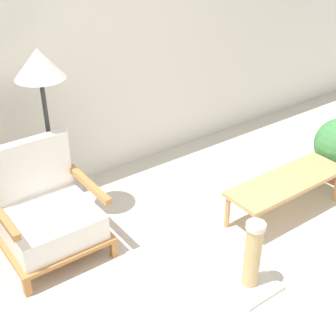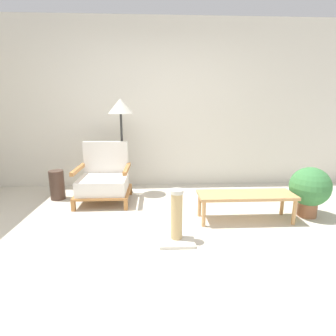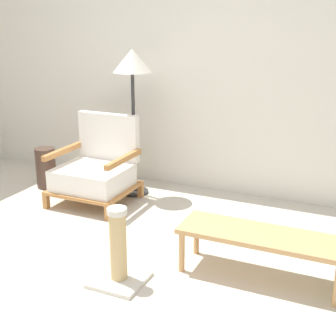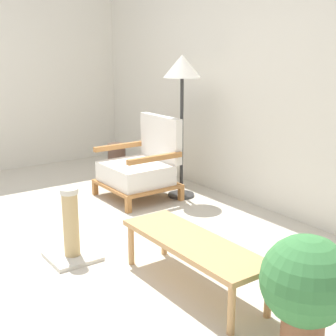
# 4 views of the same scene
# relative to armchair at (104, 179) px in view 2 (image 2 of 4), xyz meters

# --- Properties ---
(ground_plane) EXTENTS (14.00, 14.00, 0.00)m
(ground_plane) POSITION_rel_armchair_xyz_m (0.67, -1.42, -0.32)
(ground_plane) COLOR beige
(wall_back) EXTENTS (8.00, 0.06, 2.70)m
(wall_back) POSITION_rel_armchair_xyz_m (0.67, 0.80, 1.03)
(wall_back) COLOR silver
(wall_back) RESTS_ON ground_plane
(armchair) EXTENTS (0.73, 0.68, 0.83)m
(armchair) POSITION_rel_armchair_xyz_m (0.00, 0.00, 0.00)
(armchair) COLOR #B2753D
(armchair) RESTS_ON ground_plane
(floor_lamp) EXTENTS (0.37, 0.37, 1.45)m
(floor_lamp) POSITION_rel_armchair_xyz_m (0.23, 0.35, 0.92)
(floor_lamp) COLOR #2D2D2D
(floor_lamp) RESTS_ON ground_plane
(coffee_table) EXTENTS (1.13, 0.37, 0.34)m
(coffee_table) POSITION_rel_armchair_xyz_m (1.80, -0.75, -0.03)
(coffee_table) COLOR tan
(coffee_table) RESTS_ON ground_plane
(vase) EXTENTS (0.21, 0.21, 0.43)m
(vase) POSITION_rel_armchair_xyz_m (-0.71, 0.11, -0.11)
(vase) COLOR #473328
(vase) RESTS_ON ground_plane
(potted_plant) EXTENTS (0.48, 0.48, 0.62)m
(potted_plant) POSITION_rel_armchair_xyz_m (2.62, -0.66, 0.04)
(potted_plant) COLOR #935B3D
(potted_plant) RESTS_ON ground_plane
(scratching_post) EXTENTS (0.35, 0.35, 0.55)m
(scratching_post) POSITION_rel_armchair_xyz_m (0.95, -1.21, -0.13)
(scratching_post) COLOR beige
(scratching_post) RESTS_ON ground_plane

